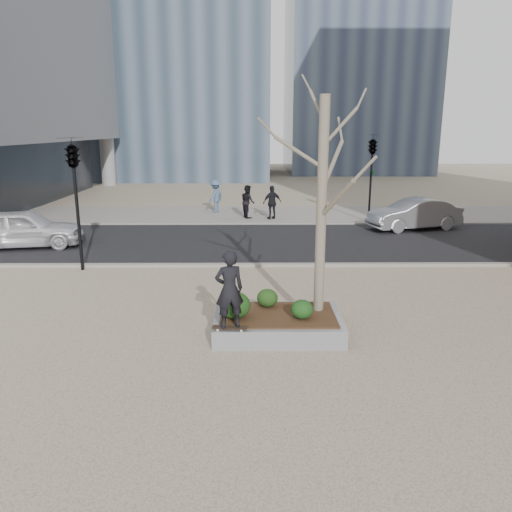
{
  "coord_description": "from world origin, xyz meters",
  "views": [
    {
      "loc": [
        0.39,
        -11.11,
        4.75
      ],
      "look_at": [
        0.5,
        2.0,
        1.4
      ],
      "focal_mm": 35.0,
      "sensor_mm": 36.0,
      "label": 1
    }
  ],
  "objects_px": {
    "planter": "(278,324)",
    "skateboarder": "(229,289)",
    "police_car": "(24,228)",
    "skateboard": "(230,329)"
  },
  "relations": [
    {
      "from": "skateboarder",
      "to": "police_car",
      "type": "xyz_separation_m",
      "value": [
        -8.85,
        9.84,
        -0.59
      ]
    },
    {
      "from": "planter",
      "to": "skateboarder",
      "type": "height_order",
      "value": "skateboarder"
    },
    {
      "from": "skateboard",
      "to": "police_car",
      "type": "relative_size",
      "value": 0.17
    },
    {
      "from": "planter",
      "to": "police_car",
      "type": "relative_size",
      "value": 0.65
    },
    {
      "from": "skateboard",
      "to": "police_car",
      "type": "xyz_separation_m",
      "value": [
        -8.85,
        9.84,
        0.32
      ]
    },
    {
      "from": "skateboarder",
      "to": "police_car",
      "type": "distance_m",
      "value": 13.25
    },
    {
      "from": "planter",
      "to": "skateboard",
      "type": "distance_m",
      "value": 1.43
    },
    {
      "from": "planter",
      "to": "police_car",
      "type": "xyz_separation_m",
      "value": [
        -9.95,
        8.96,
        0.58
      ]
    },
    {
      "from": "skateboard",
      "to": "skateboarder",
      "type": "bearing_deg",
      "value": 0.0
    },
    {
      "from": "planter",
      "to": "skateboard",
      "type": "bearing_deg",
      "value": -141.34
    }
  ]
}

